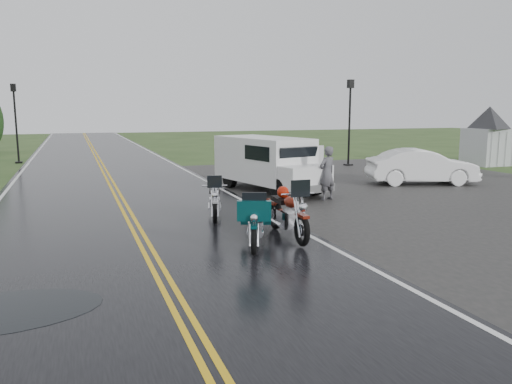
{
  "coord_description": "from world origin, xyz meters",
  "views": [
    {
      "loc": [
        -1.37,
        -9.38,
        2.99
      ],
      "look_at": [
        2.8,
        2.0,
        1.0
      ],
      "focal_mm": 35.0,
      "sensor_mm": 36.0,
      "label": 1
    }
  ],
  "objects_px": {
    "motorcycle_red": "(302,217)",
    "sedan_white": "(422,167)",
    "van_white": "(279,170)",
    "motorcycle_teal": "(254,227)",
    "person_at_van": "(327,174)",
    "lamp_post_far_left": "(16,123)",
    "visitor_center": "(489,121)",
    "motorcycle_silver": "(215,203)",
    "lamp_post_far_right": "(349,123)"
  },
  "relations": [
    {
      "from": "motorcycle_red",
      "to": "van_white",
      "type": "bearing_deg",
      "value": 74.97
    },
    {
      "from": "lamp_post_far_right",
      "to": "van_white",
      "type": "bearing_deg",
      "value": -132.11
    },
    {
      "from": "motorcycle_silver",
      "to": "motorcycle_teal",
      "type": "bearing_deg",
      "value": -75.44
    },
    {
      "from": "visitor_center",
      "to": "motorcycle_teal",
      "type": "xyz_separation_m",
      "value": [
        -18.01,
        -12.1,
        -1.75
      ]
    },
    {
      "from": "motorcycle_silver",
      "to": "person_at_van",
      "type": "height_order",
      "value": "person_at_van"
    },
    {
      "from": "sedan_white",
      "to": "lamp_post_far_right",
      "type": "relative_size",
      "value": 0.93
    },
    {
      "from": "motorcycle_teal",
      "to": "lamp_post_far_right",
      "type": "height_order",
      "value": "lamp_post_far_right"
    },
    {
      "from": "van_white",
      "to": "visitor_center",
      "type": "bearing_deg",
      "value": 8.15
    },
    {
      "from": "visitor_center",
      "to": "lamp_post_far_right",
      "type": "relative_size",
      "value": 3.45
    },
    {
      "from": "van_white",
      "to": "sedan_white",
      "type": "xyz_separation_m",
      "value": [
        6.82,
        1.35,
        -0.31
      ]
    },
    {
      "from": "motorcycle_red",
      "to": "person_at_van",
      "type": "distance_m",
      "value": 6.07
    },
    {
      "from": "motorcycle_teal",
      "to": "visitor_center",
      "type": "bearing_deg",
      "value": 55.5
    },
    {
      "from": "motorcycle_silver",
      "to": "person_at_van",
      "type": "distance_m",
      "value": 5.05
    },
    {
      "from": "motorcycle_teal",
      "to": "van_white",
      "type": "relative_size",
      "value": 0.42
    },
    {
      "from": "lamp_post_far_right",
      "to": "motorcycle_teal",
      "type": "bearing_deg",
      "value": -126.59
    },
    {
      "from": "visitor_center",
      "to": "van_white",
      "type": "bearing_deg",
      "value": -157.52
    },
    {
      "from": "visitor_center",
      "to": "lamp_post_far_right",
      "type": "bearing_deg",
      "value": 163.64
    },
    {
      "from": "motorcycle_silver",
      "to": "van_white",
      "type": "height_order",
      "value": "van_white"
    },
    {
      "from": "visitor_center",
      "to": "motorcycle_silver",
      "type": "distance_m",
      "value": 20.22
    },
    {
      "from": "motorcycle_teal",
      "to": "van_white",
      "type": "distance_m",
      "value": 6.65
    },
    {
      "from": "motorcycle_red",
      "to": "van_white",
      "type": "relative_size",
      "value": 0.46
    },
    {
      "from": "sedan_white",
      "to": "lamp_post_far_left",
      "type": "xyz_separation_m",
      "value": [
        -16.18,
        14.72,
        1.54
      ]
    },
    {
      "from": "visitor_center",
      "to": "sedan_white",
      "type": "bearing_deg",
      "value": -149.29
    },
    {
      "from": "lamp_post_far_left",
      "to": "motorcycle_red",
      "type": "bearing_deg",
      "value": -70.89
    },
    {
      "from": "motorcycle_red",
      "to": "van_white",
      "type": "height_order",
      "value": "van_white"
    },
    {
      "from": "motorcycle_silver",
      "to": "person_at_van",
      "type": "bearing_deg",
      "value": 41.89
    },
    {
      "from": "motorcycle_red",
      "to": "sedan_white",
      "type": "distance_m",
      "value": 11.12
    },
    {
      "from": "person_at_van",
      "to": "sedan_white",
      "type": "bearing_deg",
      "value": -179.25
    },
    {
      "from": "person_at_van",
      "to": "lamp_post_far_right",
      "type": "bearing_deg",
      "value": -143.21
    },
    {
      "from": "sedan_white",
      "to": "motorcycle_red",
      "type": "bearing_deg",
      "value": 146.89
    },
    {
      "from": "motorcycle_silver",
      "to": "lamp_post_far_right",
      "type": "relative_size",
      "value": 0.45
    },
    {
      "from": "sedan_white",
      "to": "lamp_post_far_left",
      "type": "distance_m",
      "value": 21.93
    },
    {
      "from": "motorcycle_red",
      "to": "sedan_white",
      "type": "height_order",
      "value": "motorcycle_red"
    },
    {
      "from": "visitor_center",
      "to": "motorcycle_red",
      "type": "xyz_separation_m",
      "value": [
        -16.81,
        -11.84,
        -1.69
      ]
    },
    {
      "from": "sedan_white",
      "to": "motorcycle_teal",
      "type": "bearing_deg",
      "value": 144.31
    },
    {
      "from": "motorcycle_red",
      "to": "motorcycle_teal",
      "type": "xyz_separation_m",
      "value": [
        -1.2,
        -0.26,
        -0.07
      ]
    },
    {
      "from": "van_white",
      "to": "person_at_van",
      "type": "height_order",
      "value": "van_white"
    },
    {
      "from": "van_white",
      "to": "lamp_post_far_right",
      "type": "bearing_deg",
      "value": 33.56
    },
    {
      "from": "sedan_white",
      "to": "lamp_post_far_left",
      "type": "bearing_deg",
      "value": 65.63
    },
    {
      "from": "visitor_center",
      "to": "motorcycle_teal",
      "type": "bearing_deg",
      "value": -146.1
    },
    {
      "from": "motorcycle_teal",
      "to": "person_at_van",
      "type": "relative_size",
      "value": 1.22
    },
    {
      "from": "motorcycle_red",
      "to": "lamp_post_far_left",
      "type": "distance_m",
      "value": 23.03
    },
    {
      "from": "motorcycle_teal",
      "to": "person_at_van",
      "type": "distance_m",
      "value": 7.0
    },
    {
      "from": "motorcycle_teal",
      "to": "sedan_white",
      "type": "relative_size",
      "value": 0.51
    },
    {
      "from": "visitor_center",
      "to": "sedan_white",
      "type": "height_order",
      "value": "visitor_center"
    },
    {
      "from": "visitor_center",
      "to": "motorcycle_silver",
      "type": "relative_size",
      "value": 7.63
    },
    {
      "from": "motorcycle_teal",
      "to": "person_at_van",
      "type": "height_order",
      "value": "person_at_van"
    },
    {
      "from": "motorcycle_red",
      "to": "motorcycle_teal",
      "type": "height_order",
      "value": "motorcycle_red"
    },
    {
      "from": "motorcycle_red",
      "to": "lamp_post_far_left",
      "type": "relative_size",
      "value": 0.54
    },
    {
      "from": "person_at_van",
      "to": "motorcycle_red",
      "type": "bearing_deg",
      "value": 37.92
    }
  ]
}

